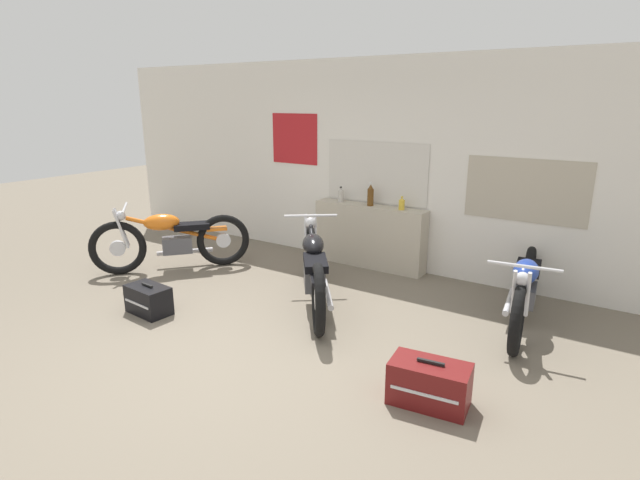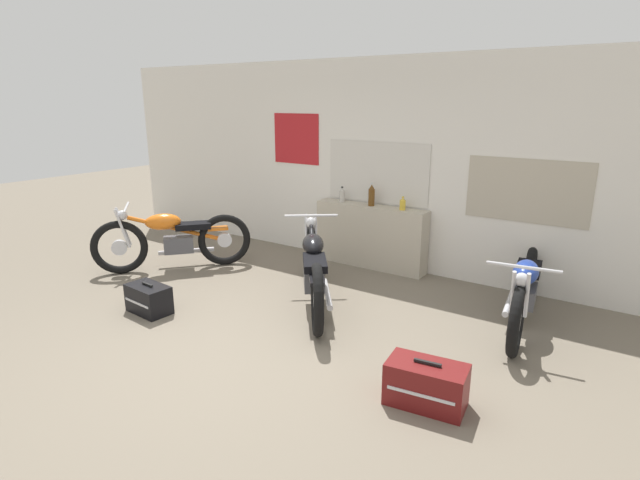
{
  "view_description": "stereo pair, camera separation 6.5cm",
  "coord_description": "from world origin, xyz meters",
  "px_view_note": "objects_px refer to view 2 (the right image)",
  "views": [
    {
      "loc": [
        2.97,
        -3.05,
        2.26
      ],
      "look_at": [
        -0.07,
        1.55,
        0.7
      ],
      "focal_mm": 28.0,
      "sensor_mm": 36.0,
      "label": 1
    },
    {
      "loc": [
        3.03,
        -3.01,
        2.26
      ],
      "look_at": [
        -0.07,
        1.55,
        0.7
      ],
      "focal_mm": 28.0,
      "sensor_mm": 36.0,
      "label": 2
    }
  ],
  "objects_px": {
    "bottle_left_center": "(372,196)",
    "hard_case_black": "(149,299)",
    "motorcycle_black": "(314,268)",
    "bottle_center": "(403,204)",
    "motorcycle_orange": "(173,239)",
    "motorcycle_blue": "(524,290)",
    "bottle_leftmost": "(342,195)",
    "hard_case_darkred": "(426,384)"
  },
  "relations": [
    {
      "from": "bottle_left_center",
      "to": "bottle_leftmost",
      "type": "bearing_deg",
      "value": 178.26
    },
    {
      "from": "motorcycle_orange",
      "to": "motorcycle_black",
      "type": "relative_size",
      "value": 0.92
    },
    {
      "from": "bottle_leftmost",
      "to": "hard_case_black",
      "type": "xyz_separation_m",
      "value": [
        -0.77,
        -2.75,
        -0.8
      ]
    },
    {
      "from": "hard_case_darkred",
      "to": "motorcycle_orange",
      "type": "bearing_deg",
      "value": 165.62
    },
    {
      "from": "bottle_left_center",
      "to": "hard_case_black",
      "type": "xyz_separation_m",
      "value": [
        -1.25,
        -2.74,
        -0.85
      ]
    },
    {
      "from": "motorcycle_black",
      "to": "motorcycle_orange",
      "type": "bearing_deg",
      "value": -178.62
    },
    {
      "from": "hard_case_black",
      "to": "hard_case_darkred",
      "type": "bearing_deg",
      "value": 1.47
    },
    {
      "from": "motorcycle_blue",
      "to": "motorcycle_black",
      "type": "bearing_deg",
      "value": -160.45
    },
    {
      "from": "bottle_center",
      "to": "motorcycle_black",
      "type": "height_order",
      "value": "bottle_center"
    },
    {
      "from": "bottle_left_center",
      "to": "bottle_center",
      "type": "bearing_deg",
      "value": -0.59
    },
    {
      "from": "motorcycle_orange",
      "to": "bottle_center",
      "type": "bearing_deg",
      "value": 31.29
    },
    {
      "from": "bottle_center",
      "to": "motorcycle_blue",
      "type": "distance_m",
      "value": 2.0
    },
    {
      "from": "hard_case_darkred",
      "to": "motorcycle_blue",
      "type": "bearing_deg",
      "value": 81.64
    },
    {
      "from": "bottle_left_center",
      "to": "motorcycle_black",
      "type": "bearing_deg",
      "value": -85.33
    },
    {
      "from": "bottle_left_center",
      "to": "bottle_center",
      "type": "distance_m",
      "value": 0.47
    },
    {
      "from": "motorcycle_black",
      "to": "hard_case_black",
      "type": "bearing_deg",
      "value": -139.09
    },
    {
      "from": "bottle_leftmost",
      "to": "motorcycle_black",
      "type": "distance_m",
      "value": 1.76
    },
    {
      "from": "bottle_leftmost",
      "to": "hard_case_darkred",
      "type": "distance_m",
      "value": 3.69
    },
    {
      "from": "bottle_left_center",
      "to": "hard_case_darkred",
      "type": "bearing_deg",
      "value": -53.89
    },
    {
      "from": "bottle_left_center",
      "to": "motorcycle_orange",
      "type": "relative_size",
      "value": 0.19
    },
    {
      "from": "motorcycle_blue",
      "to": "motorcycle_black",
      "type": "distance_m",
      "value": 2.21
    },
    {
      "from": "motorcycle_blue",
      "to": "hard_case_black",
      "type": "relative_size",
      "value": 3.88
    },
    {
      "from": "hard_case_darkred",
      "to": "bottle_center",
      "type": "bearing_deg",
      "value": 119.08
    },
    {
      "from": "motorcycle_blue",
      "to": "hard_case_black",
      "type": "height_order",
      "value": "motorcycle_blue"
    },
    {
      "from": "motorcycle_blue",
      "to": "motorcycle_orange",
      "type": "bearing_deg",
      "value": -169.71
    },
    {
      "from": "motorcycle_blue",
      "to": "hard_case_black",
      "type": "bearing_deg",
      "value": -150.83
    },
    {
      "from": "bottle_center",
      "to": "hard_case_black",
      "type": "distance_m",
      "value": 3.32
    },
    {
      "from": "bottle_left_center",
      "to": "motorcycle_blue",
      "type": "relative_size",
      "value": 0.16
    },
    {
      "from": "motorcycle_black",
      "to": "hard_case_darkred",
      "type": "xyz_separation_m",
      "value": [
        1.81,
        -1.11,
        -0.26
      ]
    },
    {
      "from": "motorcycle_blue",
      "to": "motorcycle_black",
      "type": "relative_size",
      "value": 1.11
    },
    {
      "from": "motorcycle_blue",
      "to": "hard_case_darkred",
      "type": "distance_m",
      "value": 1.88
    },
    {
      "from": "bottle_leftmost",
      "to": "bottle_left_center",
      "type": "bearing_deg",
      "value": -1.74
    },
    {
      "from": "hard_case_darkred",
      "to": "hard_case_black",
      "type": "bearing_deg",
      "value": -178.53
    },
    {
      "from": "bottle_left_center",
      "to": "hard_case_black",
      "type": "relative_size",
      "value": 0.61
    },
    {
      "from": "motorcycle_blue",
      "to": "hard_case_darkred",
      "type": "xyz_separation_m",
      "value": [
        -0.27,
        -1.85,
        -0.23
      ]
    },
    {
      "from": "bottle_left_center",
      "to": "hard_case_darkred",
      "type": "relative_size",
      "value": 0.5
    },
    {
      "from": "motorcycle_orange",
      "to": "motorcycle_blue",
      "type": "relative_size",
      "value": 0.83
    },
    {
      "from": "motorcycle_orange",
      "to": "motorcycle_blue",
      "type": "xyz_separation_m",
      "value": [
        4.38,
        0.8,
        -0.03
      ]
    },
    {
      "from": "bottle_left_center",
      "to": "motorcycle_black",
      "type": "distance_m",
      "value": 1.66
    },
    {
      "from": "bottle_center",
      "to": "hard_case_darkred",
      "type": "xyz_separation_m",
      "value": [
        1.48,
        -2.65,
        -0.77
      ]
    },
    {
      "from": "bottle_left_center",
      "to": "hard_case_black",
      "type": "distance_m",
      "value": 3.13
    },
    {
      "from": "motorcycle_blue",
      "to": "bottle_left_center",
      "type": "bearing_deg",
      "value": 159.88
    }
  ]
}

